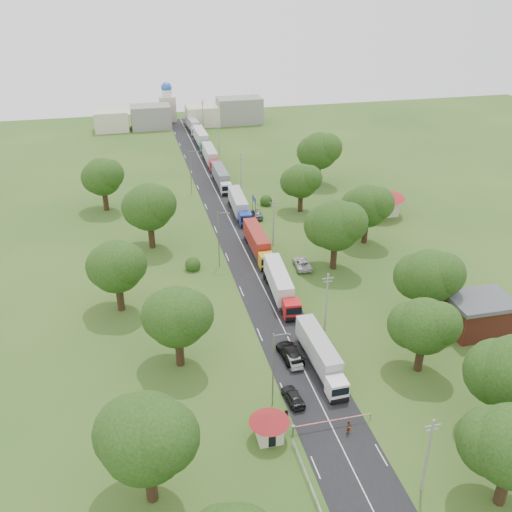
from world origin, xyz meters
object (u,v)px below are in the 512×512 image
object	(u,v)px
boom_barrier	(321,423)
info_sign	(254,202)
guard_booth	(269,423)
car_lane_mid	(292,358)
truck_0	(321,354)
pedestrian_near	(349,428)
car_lane_front	(293,397)

from	to	relation	value
boom_barrier	info_sign	world-z (taller)	info_sign
guard_booth	info_sign	world-z (taller)	info_sign
info_sign	car_lane_mid	size ratio (longest dim) A/B	0.94
boom_barrier	truck_0	world-z (taller)	truck_0
info_sign	pedestrian_near	world-z (taller)	info_sign
truck_0	guard_booth	bearing A→B (deg)	-132.13
guard_booth	pedestrian_near	world-z (taller)	guard_booth
truck_0	car_lane_front	distance (m)	7.50
boom_barrier	guard_booth	world-z (taller)	guard_booth
car_lane_mid	pedestrian_near	xyz separation A→B (m)	(2.37, -13.33, 0.09)
guard_booth	info_sign	distance (m)	61.27
guard_booth	pedestrian_near	xyz separation A→B (m)	(8.57, -1.33, -1.35)
boom_barrier	truck_0	bearing A→B (deg)	71.30
car_lane_front	car_lane_mid	size ratio (longest dim) A/B	0.97
car_lane_mid	pedestrian_near	size ratio (longest dim) A/B	2.68
info_sign	boom_barrier	bearing A→B (deg)	-96.24
truck_0	car_lane_front	world-z (taller)	truck_0
car_lane_mid	car_lane_front	bearing A→B (deg)	72.58
boom_barrier	truck_0	distance (m)	10.95
info_sign	pedestrian_near	bearing A→B (deg)	-93.57
guard_booth	car_lane_front	world-z (taller)	guard_booth
info_sign	pedestrian_near	xyz separation A→B (m)	(-3.83, -61.33, -2.19)
car_lane_front	car_lane_mid	distance (m)	7.28
truck_0	pedestrian_near	bearing A→B (deg)	-93.74
info_sign	truck_0	distance (m)	49.79
pedestrian_near	truck_0	bearing A→B (deg)	54.11
info_sign	pedestrian_near	size ratio (longest dim) A/B	2.52
truck_0	car_lane_mid	bearing A→B (deg)	151.75
boom_barrier	guard_booth	bearing A→B (deg)	-179.99
car_lane_front	car_lane_mid	world-z (taller)	car_lane_front
guard_booth	info_sign	xyz separation A→B (m)	(12.40, 60.00, 0.84)
guard_booth	boom_barrier	bearing A→B (deg)	0.01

